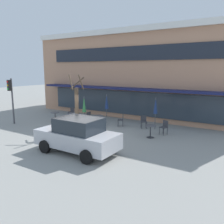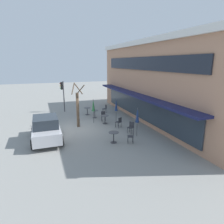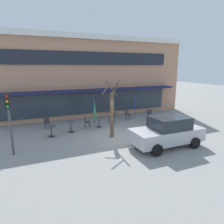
% 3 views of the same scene
% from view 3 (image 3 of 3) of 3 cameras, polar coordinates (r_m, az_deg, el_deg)
% --- Properties ---
extents(ground_plane, '(80.00, 80.00, 0.00)m').
position_cam_3_polar(ground_plane, '(13.28, 2.12, -7.26)').
color(ground_plane, gray).
extents(building_facade, '(19.33, 9.10, 7.33)m').
position_cam_3_polar(building_facade, '(21.91, -9.17, 10.30)').
color(building_facade, tan).
rests_on(building_facade, ground).
extents(cafe_table_near_wall, '(0.70, 0.70, 0.76)m').
position_cam_3_polar(cafe_table_near_wall, '(15.33, -3.79, -2.50)').
color(cafe_table_near_wall, '#333338').
rests_on(cafe_table_near_wall, ground).
extents(cafe_table_streetside, '(0.70, 0.70, 0.76)m').
position_cam_3_polar(cafe_table_streetside, '(13.85, -16.99, -4.72)').
color(cafe_table_streetside, '#333338').
rests_on(cafe_table_streetside, ground).
extents(cafe_table_by_tree, '(0.70, 0.70, 0.76)m').
position_cam_3_polar(cafe_table_by_tree, '(14.45, -11.70, -3.70)').
color(cafe_table_by_tree, '#333338').
rests_on(cafe_table_by_tree, ground).
extents(cafe_table_mid_patio, '(0.70, 0.70, 0.76)m').
position_cam_3_polar(cafe_table_mid_patio, '(16.61, 11.58, -1.54)').
color(cafe_table_mid_patio, '#333338').
rests_on(cafe_table_mid_patio, ground).
extents(patio_umbrella_green_folded, '(0.28, 0.28, 2.20)m').
position_cam_3_polar(patio_umbrella_green_folded, '(14.07, -4.94, 0.75)').
color(patio_umbrella_green_folded, '#4C4C51').
rests_on(patio_umbrella_green_folded, ground).
extents(patio_umbrella_cream_folded, '(0.28, 0.28, 2.20)m').
position_cam_3_polar(patio_umbrella_cream_folded, '(16.09, -5.23, 2.26)').
color(patio_umbrella_cream_folded, '#4C4C51').
rests_on(patio_umbrella_cream_folded, ground).
extents(patio_umbrella_corner_open, '(0.28, 0.28, 2.20)m').
position_cam_3_polar(patio_umbrella_corner_open, '(17.79, 6.54, 3.24)').
color(patio_umbrella_corner_open, '#4C4C51').
rests_on(patio_umbrella_corner_open, ground).
extents(cafe_chair_0, '(0.42, 0.42, 0.89)m').
position_cam_3_polar(cafe_chair_0, '(15.75, -18.13, -2.67)').
color(cafe_chair_0, '#333338').
rests_on(cafe_chair_0, ground).
extents(cafe_chair_1, '(0.52, 0.52, 0.89)m').
position_cam_3_polar(cafe_chair_1, '(17.76, 10.69, -0.54)').
color(cafe_chair_1, '#333338').
rests_on(cafe_chair_1, ground).
extents(cafe_chair_2, '(0.56, 0.56, 0.89)m').
position_cam_3_polar(cafe_chair_2, '(17.53, 4.36, -0.53)').
color(cafe_chair_2, '#333338').
rests_on(cafe_chair_2, ground).
extents(cafe_chair_3, '(0.46, 0.46, 0.89)m').
position_cam_3_polar(cafe_chair_3, '(15.20, -7.37, -2.68)').
color(cafe_chair_3, '#333338').
rests_on(cafe_chair_3, ground).
extents(cafe_chair_4, '(0.54, 0.54, 0.89)m').
position_cam_3_polar(cafe_chair_4, '(16.55, 0.11, -1.29)').
color(cafe_chair_4, '#333338').
rests_on(cafe_chair_4, ground).
extents(parked_sedan, '(4.20, 2.03, 1.76)m').
position_cam_3_polar(parked_sedan, '(12.05, 15.52, -5.42)').
color(parked_sedan, '#B7B7BC').
rests_on(parked_sedan, ground).
extents(street_tree, '(1.09, 1.15, 3.75)m').
position_cam_3_polar(street_tree, '(12.89, -0.05, -0.12)').
color(street_tree, brown).
rests_on(street_tree, ground).
extents(traffic_light_pole, '(0.26, 0.44, 3.40)m').
position_cam_3_polar(traffic_light_pole, '(11.27, -27.41, -0.19)').
color(traffic_light_pole, '#47474C').
rests_on(traffic_light_pole, ground).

